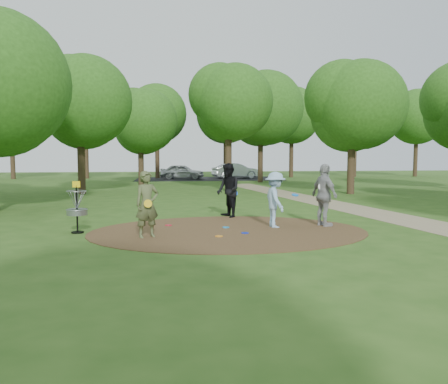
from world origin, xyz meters
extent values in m
plane|color=#2D5119|center=(0.00, 0.00, 0.00)|extent=(100.00, 100.00, 0.00)
cylinder|color=#47301C|center=(0.00, 0.00, 0.01)|extent=(8.40, 8.40, 0.02)
cube|color=#8C7A5B|center=(6.50, 2.00, 0.01)|extent=(7.55, 39.89, 0.01)
cube|color=black|center=(2.00, 30.00, 0.00)|extent=(14.00, 8.00, 0.01)
imported|color=#4E5833|center=(-2.40, -0.72, 0.94)|extent=(0.81, 0.69, 1.87)
cylinder|color=yellow|center=(-2.36, -0.95, 0.99)|extent=(0.22, 0.04, 0.22)
imported|color=#97BFE2|center=(1.56, 0.52, 0.89)|extent=(0.76, 1.20, 1.78)
cylinder|color=blue|center=(2.21, 0.53, 1.04)|extent=(0.26, 0.26, 0.08)
imported|color=black|center=(0.38, 2.98, 1.01)|extent=(1.02, 1.16, 2.02)
cylinder|color=blue|center=(0.63, 3.01, 0.90)|extent=(0.22, 0.07, 0.22)
imported|color=#9A9B9D|center=(3.18, 0.54, 1.01)|extent=(0.82, 1.28, 2.03)
cylinder|color=white|center=(3.06, 0.51, 1.30)|extent=(0.22, 0.07, 0.22)
cylinder|color=#1C98E3|center=(-0.01, 0.59, 0.03)|extent=(0.22, 0.22, 0.02)
cylinder|color=#0B1FC5|center=(0.41, -0.47, 0.03)|extent=(0.22, 0.22, 0.02)
cylinder|color=red|center=(-1.82, 1.24, 0.03)|extent=(0.22, 0.22, 0.02)
imported|color=#A0A5A8|center=(-0.55, 29.61, 0.72)|extent=(4.50, 2.54, 1.44)
imported|color=#B4B8BC|center=(4.80, 30.14, 0.76)|extent=(4.88, 2.62, 1.53)
cylinder|color=orange|center=(-0.40, -0.89, 0.03)|extent=(0.22, 0.22, 0.02)
cylinder|color=black|center=(-4.50, 0.30, 0.68)|extent=(0.05, 0.05, 1.35)
cylinder|color=black|center=(-4.50, 0.30, 0.02)|extent=(0.36, 0.36, 0.04)
cylinder|color=gray|center=(-4.50, 0.30, 0.62)|extent=(0.60, 0.60, 0.16)
torus|color=gray|center=(-4.50, 0.30, 0.70)|extent=(0.63, 0.63, 0.03)
torus|color=gray|center=(-4.50, 0.30, 1.25)|extent=(0.58, 0.58, 0.02)
cube|color=yellow|center=(-4.50, 0.30, 1.45)|extent=(0.22, 0.02, 0.18)
cylinder|color=#332316|center=(-7.00, 14.00, 1.90)|extent=(0.44, 0.44, 3.80)
sphere|color=#254F15|center=(-7.00, 14.00, 5.28)|extent=(5.38, 5.38, 5.38)
cylinder|color=#332316|center=(2.00, 15.00, 2.09)|extent=(0.44, 0.44, 4.18)
sphere|color=#254F15|center=(2.00, 15.00, 5.50)|extent=(4.79, 4.79, 4.79)
cylinder|color=#332316|center=(9.00, 12.00, 1.80)|extent=(0.44, 0.44, 3.61)
sphere|color=#254F15|center=(9.00, 12.00, 5.05)|extent=(5.24, 5.24, 5.24)
cylinder|color=#332316|center=(-4.00, 22.00, 1.71)|extent=(0.44, 0.44, 3.42)
sphere|color=#254F15|center=(-4.00, 22.00, 4.79)|extent=(4.97, 4.97, 4.97)
cylinder|color=#332316|center=(6.00, 24.00, 2.19)|extent=(0.44, 0.44, 4.37)
sphere|color=#254F15|center=(6.00, 24.00, 6.11)|extent=(6.32, 6.32, 6.32)
camera|label=1|loc=(-1.76, -12.95, 2.29)|focal=35.00mm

